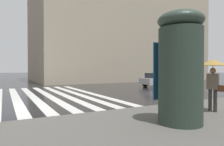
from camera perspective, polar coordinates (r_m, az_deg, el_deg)
The scene contains 6 objects.
ground_plane at distance 10.21m, azimuth -24.40°, elevation -9.05°, with size 220.00×220.00×0.00m, color black.
zebra_crossing at distance 14.30m, azimuth -19.76°, elevation -6.13°, with size 13.00×7.50×0.01m.
haussmann_block_corner at distance 36.97m, azimuth 1.27°, elevation 17.87°, with size 16.32×27.48×25.49m.
billboard_column at distance 6.30m, azimuth 18.88°, elevation 1.92°, with size 1.35×1.35×3.36m.
car_silver at distance 20.94m, azimuth 13.47°, elevation -1.78°, with size 1.85×4.10×1.41m.
pedestrian_with_floral_umbrella at distance 8.56m, azimuth 26.89°, elevation 0.97°, with size 1.06×1.06×2.01m.
Camera 1 is at (-10.03, 0.72, 1.77)m, focal length 32.04 mm.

